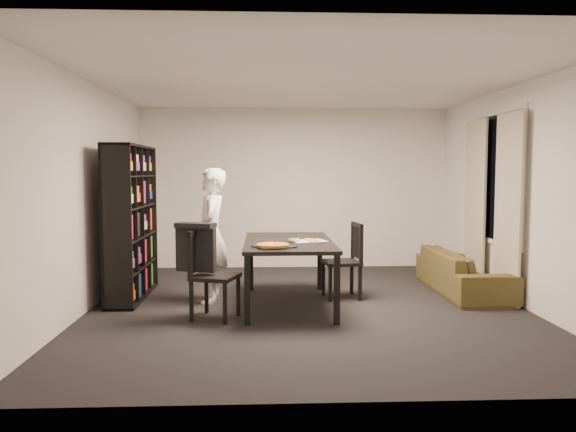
{
  "coord_description": "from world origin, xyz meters",
  "views": [
    {
      "loc": [
        -0.51,
        -6.45,
        1.57
      ],
      "look_at": [
        -0.22,
        0.18,
        1.05
      ],
      "focal_mm": 35.0,
      "sensor_mm": 36.0,
      "label": 1
    }
  ],
  "objects_px": {
    "chair_left": "(207,268)",
    "person": "(211,235)",
    "bookshelf": "(131,222)",
    "sofa": "(463,272)",
    "chair_right": "(348,255)",
    "baking_tray": "(274,247)",
    "pepperoni_pizza": "(273,245)",
    "dining_table": "(288,246)"
  },
  "relations": [
    {
      "from": "chair_left",
      "to": "sofa",
      "type": "distance_m",
      "value": 3.41
    },
    {
      "from": "dining_table",
      "to": "person",
      "type": "xyz_separation_m",
      "value": [
        -0.92,
        0.22,
        0.11
      ]
    },
    {
      "from": "person",
      "to": "sofa",
      "type": "xyz_separation_m",
      "value": [
        3.23,
        0.36,
        -0.54
      ]
    },
    {
      "from": "bookshelf",
      "to": "sofa",
      "type": "bearing_deg",
      "value": 0.86
    },
    {
      "from": "baking_tray",
      "to": "dining_table",
      "type": "bearing_deg",
      "value": 72.22
    },
    {
      "from": "sofa",
      "to": "chair_left",
      "type": "bearing_deg",
      "value": 109.42
    },
    {
      "from": "dining_table",
      "to": "person",
      "type": "height_order",
      "value": "person"
    },
    {
      "from": "pepperoni_pizza",
      "to": "person",
      "type": "bearing_deg",
      "value": 132.01
    },
    {
      "from": "bookshelf",
      "to": "baking_tray",
      "type": "xyz_separation_m",
      "value": [
        1.76,
        -1.08,
        -0.18
      ]
    },
    {
      "from": "bookshelf",
      "to": "person",
      "type": "height_order",
      "value": "bookshelf"
    },
    {
      "from": "baking_tray",
      "to": "pepperoni_pizza",
      "type": "xyz_separation_m",
      "value": [
        -0.01,
        -0.03,
        0.02
      ]
    },
    {
      "from": "baking_tray",
      "to": "chair_left",
      "type": "bearing_deg",
      "value": 178.88
    },
    {
      "from": "dining_table",
      "to": "pepperoni_pizza",
      "type": "height_order",
      "value": "pepperoni_pizza"
    },
    {
      "from": "chair_left",
      "to": "pepperoni_pizza",
      "type": "height_order",
      "value": "chair_left"
    },
    {
      "from": "bookshelf",
      "to": "chair_left",
      "type": "bearing_deg",
      "value": -45.66
    },
    {
      "from": "chair_right",
      "to": "pepperoni_pizza",
      "type": "height_order",
      "value": "chair_right"
    },
    {
      "from": "chair_left",
      "to": "person",
      "type": "height_order",
      "value": "person"
    },
    {
      "from": "chair_right",
      "to": "chair_left",
      "type": "bearing_deg",
      "value": -68.11
    },
    {
      "from": "person",
      "to": "pepperoni_pizza",
      "type": "bearing_deg",
      "value": 39.56
    },
    {
      "from": "pepperoni_pizza",
      "to": "sofa",
      "type": "relative_size",
      "value": 0.19
    },
    {
      "from": "chair_right",
      "to": "baking_tray",
      "type": "distance_m",
      "value": 1.35
    },
    {
      "from": "chair_right",
      "to": "person",
      "type": "relative_size",
      "value": 0.58
    },
    {
      "from": "chair_left",
      "to": "sofa",
      "type": "relative_size",
      "value": 0.51
    },
    {
      "from": "chair_left",
      "to": "bookshelf",
      "type": "bearing_deg",
      "value": 63.08
    },
    {
      "from": "chair_left",
      "to": "person",
      "type": "distance_m",
      "value": 0.81
    },
    {
      "from": "baking_tray",
      "to": "sofa",
      "type": "bearing_deg",
      "value": 24.68
    },
    {
      "from": "dining_table",
      "to": "baking_tray",
      "type": "relative_size",
      "value": 4.6
    },
    {
      "from": "bookshelf",
      "to": "baking_tray",
      "type": "relative_size",
      "value": 4.75
    },
    {
      "from": "dining_table",
      "to": "sofa",
      "type": "relative_size",
      "value": 0.98
    },
    {
      "from": "bookshelf",
      "to": "pepperoni_pizza",
      "type": "distance_m",
      "value": 2.07
    },
    {
      "from": "dining_table",
      "to": "pepperoni_pizza",
      "type": "relative_size",
      "value": 5.26
    },
    {
      "from": "bookshelf",
      "to": "pepperoni_pizza",
      "type": "height_order",
      "value": "bookshelf"
    },
    {
      "from": "bookshelf",
      "to": "chair_left",
      "type": "xyz_separation_m",
      "value": [
        1.04,
        -1.07,
        -0.41
      ]
    },
    {
      "from": "bookshelf",
      "to": "dining_table",
      "type": "xyz_separation_m",
      "value": [
        1.94,
        -0.52,
        -0.25
      ]
    },
    {
      "from": "chair_right",
      "to": "baking_tray",
      "type": "relative_size",
      "value": 2.35
    },
    {
      "from": "bookshelf",
      "to": "sofa",
      "type": "height_order",
      "value": "bookshelf"
    },
    {
      "from": "chair_right",
      "to": "baking_tray",
      "type": "xyz_separation_m",
      "value": [
        -0.95,
        -0.92,
        0.24
      ]
    },
    {
      "from": "chair_right",
      "to": "sofa",
      "type": "relative_size",
      "value": 0.5
    },
    {
      "from": "chair_left",
      "to": "person",
      "type": "bearing_deg",
      "value": 20.76
    },
    {
      "from": "person",
      "to": "sofa",
      "type": "height_order",
      "value": "person"
    },
    {
      "from": "sofa",
      "to": "chair_right",
      "type": "bearing_deg",
      "value": 98.12
    },
    {
      "from": "pepperoni_pizza",
      "to": "baking_tray",
      "type": "bearing_deg",
      "value": 61.4
    }
  ]
}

